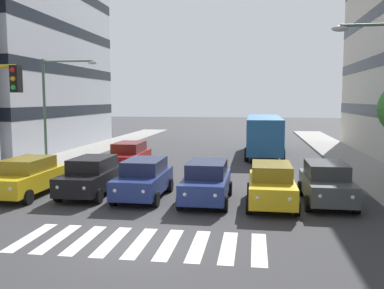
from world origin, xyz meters
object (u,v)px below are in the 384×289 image
(car_row2_0, at_px, (129,156))
(street_lamp_right, at_px, (54,101))
(bus_behind_traffic, at_px, (264,131))
(car_2, at_px, (207,181))
(car_4, at_px, (92,176))
(car_0, at_px, (326,183))
(car_1, at_px, (271,184))
(car_3, at_px, (144,178))
(car_5, at_px, (27,177))

(car_row2_0, xyz_separation_m, street_lamp_right, (4.25, 1.04, 3.40))
(bus_behind_traffic, relative_size, street_lamp_right, 1.59)
(car_2, distance_m, street_lamp_right, 12.16)
(car_4, relative_size, street_lamp_right, 0.67)
(car_0, bearing_deg, car_4, -0.15)
(car_0, bearing_deg, car_1, 16.33)
(car_4, bearing_deg, bus_behind_traffic, -118.06)
(car_0, distance_m, car_1, 2.40)
(car_1, height_order, bus_behind_traffic, bus_behind_traffic)
(bus_behind_traffic, bearing_deg, car_0, 98.62)
(street_lamp_right, bearing_deg, car_1, 153.24)
(car_2, xyz_separation_m, car_3, (2.84, -0.27, 0.00))
(car_2, relative_size, car_4, 1.00)
(car_2, xyz_separation_m, car_5, (8.20, 0.12, 0.00))
(car_0, relative_size, car_2, 1.00)
(car_5, relative_size, street_lamp_right, 0.67)
(car_4, distance_m, bus_behind_traffic, 17.20)
(car_4, relative_size, car_row2_0, 1.00)
(car_1, distance_m, car_4, 8.11)
(car_2, xyz_separation_m, car_row2_0, (5.66, -7.21, 0.00))
(car_1, relative_size, car_3, 1.00)
(car_1, distance_m, car_row2_0, 11.19)
(car_1, distance_m, street_lamp_right, 14.55)
(car_5, bearing_deg, car_2, -179.13)
(car_4, height_order, car_row2_0, same)
(car_1, bearing_deg, car_2, -4.18)
(car_5, bearing_deg, car_3, -175.84)
(car_0, height_order, car_5, same)
(car_2, height_order, car_row2_0, same)
(car_2, bearing_deg, car_0, -174.58)
(car_0, bearing_deg, street_lamp_right, -20.88)
(car_4, height_order, car_5, same)
(car_3, xyz_separation_m, car_row2_0, (2.83, -6.94, 0.00))
(car_5, height_order, street_lamp_right, street_lamp_right)
(car_0, relative_size, car_row2_0, 1.00)
(car_1, xyz_separation_m, street_lamp_right, (12.63, -6.37, 3.40))
(car_0, bearing_deg, car_2, 5.42)
(car_3, relative_size, street_lamp_right, 0.67)
(car_row2_0, bearing_deg, car_4, 92.57)
(car_3, bearing_deg, car_2, 174.65)
(bus_behind_traffic, bearing_deg, street_lamp_right, 36.90)
(car_1, relative_size, car_5, 1.00)
(car_5, relative_size, bus_behind_traffic, 0.42)
(car_0, distance_m, car_3, 7.86)
(car_4, distance_m, car_row2_0, 6.71)
(car_2, distance_m, car_5, 8.20)
(car_3, relative_size, car_5, 1.00)
(car_1, distance_m, bus_behind_traffic, 15.88)
(car_1, relative_size, car_2, 1.00)
(car_2, xyz_separation_m, street_lamp_right, (9.92, -6.17, 3.40))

